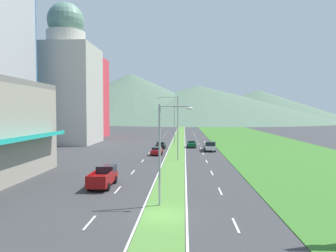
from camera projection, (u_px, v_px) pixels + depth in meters
ground_plane at (163, 216)px, 23.12m from camera, size 600.00×600.00×0.00m
grass_median at (178, 141)px, 82.98m from camera, size 3.20×240.00×0.06m
grass_verge_right at (256, 141)px, 81.89m from camera, size 24.00×240.00×0.06m
lane_dash_left_2 at (90, 222)px, 21.74m from camera, size 0.16×2.80×0.01m
lane_dash_left_3 at (118, 190)px, 30.90m from camera, size 0.16×2.80×0.01m
lane_dash_left_4 at (133, 172)px, 40.05m from camera, size 0.16×2.80×0.01m
lane_dash_left_5 at (142, 161)px, 49.20m from camera, size 0.16×2.80×0.01m
lane_dash_left_6 at (149, 153)px, 58.36m from camera, size 0.16×2.80×0.01m
lane_dash_left_7 at (154, 148)px, 67.51m from camera, size 0.16×2.80×0.01m
lane_dash_left_8 at (157, 144)px, 76.66m from camera, size 0.16×2.80×0.01m
lane_dash_left_9 at (160, 140)px, 85.82m from camera, size 0.16×2.80×0.01m
lane_dash_left_10 at (163, 138)px, 94.97m from camera, size 0.16×2.80×0.01m
lane_dash_left_11 at (165, 135)px, 104.13m from camera, size 0.16×2.80×0.01m
lane_dash_left_12 at (166, 133)px, 113.28m from camera, size 0.16×2.80×0.01m
lane_dash_left_13 at (167, 132)px, 122.43m from camera, size 0.16×2.80×0.01m
lane_dash_right_2 at (236, 225)px, 21.21m from camera, size 0.16×2.80×0.01m
lane_dash_right_3 at (220, 191)px, 30.36m from camera, size 0.16×2.80×0.01m
lane_dash_right_4 at (212, 173)px, 39.51m from camera, size 0.16×2.80×0.01m
lane_dash_right_5 at (207, 162)px, 48.67m from camera, size 0.16×2.80×0.01m
lane_dash_right_6 at (203, 154)px, 57.82m from camera, size 0.16×2.80×0.01m
lane_dash_right_7 at (201, 148)px, 66.97m from camera, size 0.16×2.80×0.01m
lane_dash_right_8 at (199, 144)px, 76.13m from camera, size 0.16×2.80×0.01m
lane_dash_right_9 at (197, 140)px, 85.28m from camera, size 0.16×2.80×0.01m
lane_dash_right_10 at (196, 138)px, 94.43m from camera, size 0.16×2.80×0.01m
lane_dash_right_11 at (195, 135)px, 103.59m from camera, size 0.16×2.80×0.01m
lane_dash_right_12 at (194, 134)px, 112.74m from camera, size 0.16×2.80×0.01m
lane_dash_right_13 at (193, 132)px, 121.90m from camera, size 0.16×2.80×0.01m
edge_line_median_left at (172, 141)px, 83.07m from camera, size 0.16×240.00×0.01m
edge_line_median_right at (185, 141)px, 82.89m from camera, size 0.16×240.00×0.01m
domed_building at (67, 84)px, 77.01m from camera, size 14.48×14.48×34.84m
midrise_colored at (81, 98)px, 96.65m from camera, size 14.33×14.33×24.75m
hill_far_left at (132, 97)px, 272.32m from camera, size 188.31×188.31×41.82m
hill_far_center at (199, 103)px, 278.82m from camera, size 237.96×237.96×31.93m
hill_far_right at (258, 106)px, 279.66m from camera, size 160.39×160.39×27.95m
street_lamp_near at (164, 147)px, 25.34m from camera, size 2.82×0.29×8.42m
street_lamp_mid at (176, 124)px, 49.36m from camera, size 3.49×0.50×10.34m
street_lamp_far at (176, 122)px, 73.42m from camera, size 3.29×0.44×9.25m
car_0 at (161, 145)px, 66.29m from camera, size 1.95×4.22×1.47m
car_1 at (157, 151)px, 56.46m from camera, size 2.00×4.33×1.45m
car_2 at (192, 144)px, 68.38m from camera, size 1.93×4.00×1.49m
pickup_truck_0 at (210, 146)px, 62.03m from camera, size 2.18×5.40×2.00m
pickup_truck_1 at (104, 177)px, 32.47m from camera, size 2.18×5.40×2.00m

